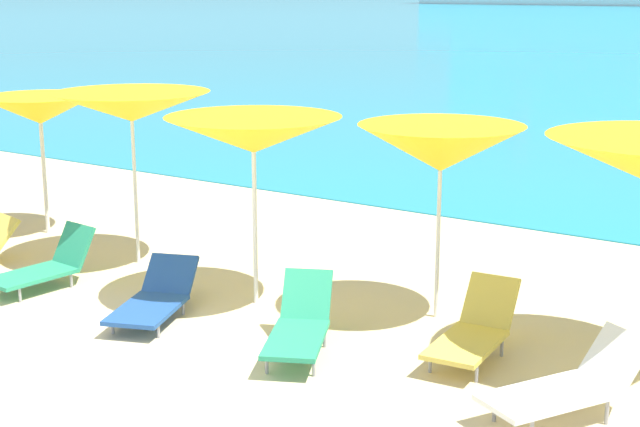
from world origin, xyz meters
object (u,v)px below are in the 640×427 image
(umbrella_4, at_px, (253,135))
(umbrella_5, at_px, (441,148))
(umbrella_3, at_px, (131,107))
(lounge_chair_10, at_px, (300,324))
(lounge_chair_3, at_px, (45,265))
(umbrella_2, at_px, (40,110))
(lounge_chair_1, at_px, (568,385))
(lounge_chair_9, at_px, (155,298))
(lounge_chair_2, at_px, (474,330))

(umbrella_4, xyz_separation_m, umbrella_5, (2.02, 0.76, -0.07))
(umbrella_4, bearing_deg, umbrella_3, 169.45)
(umbrella_3, bearing_deg, umbrella_5, 4.17)
(lounge_chair_10, bearing_deg, lounge_chair_3, 154.10)
(umbrella_2, distance_m, lounge_chair_3, 3.23)
(umbrella_2, distance_m, lounge_chair_1, 9.16)
(lounge_chair_9, bearing_deg, umbrella_5, 13.99)
(lounge_chair_3, bearing_deg, umbrella_2, 144.66)
(umbrella_5, height_order, lounge_chair_10, umbrella_5)
(lounge_chair_1, xyz_separation_m, lounge_chair_10, (-2.83, -0.06, -0.01))
(umbrella_5, relative_size, lounge_chair_2, 1.51)
(umbrella_5, bearing_deg, umbrella_4, -159.26)
(umbrella_2, height_order, lounge_chair_3, umbrella_2)
(umbrella_3, bearing_deg, lounge_chair_9, -40.92)
(umbrella_4, xyz_separation_m, lounge_chair_3, (-2.56, -1.01, -1.75))
(lounge_chair_3, height_order, lounge_chair_9, lounge_chair_3)
(lounge_chair_10, bearing_deg, umbrella_5, 43.54)
(umbrella_2, relative_size, lounge_chair_9, 1.32)
(lounge_chair_3, height_order, lounge_chair_10, lounge_chair_3)
(umbrella_4, bearing_deg, umbrella_5, 20.74)
(umbrella_4, relative_size, lounge_chair_10, 1.45)
(umbrella_3, xyz_separation_m, lounge_chair_1, (6.56, -1.39, -1.82))
(umbrella_2, relative_size, lounge_chair_10, 1.35)
(umbrella_2, bearing_deg, lounge_chair_10, -16.98)
(umbrella_5, height_order, lounge_chair_2, umbrella_5)
(umbrella_2, xyz_separation_m, umbrella_4, (4.67, -0.83, 0.15))
(umbrella_2, relative_size, umbrella_3, 0.90)
(lounge_chair_1, xyz_separation_m, lounge_chair_9, (-4.79, -0.13, -0.08))
(lounge_chair_3, relative_size, lounge_chair_9, 0.88)
(lounge_chair_1, bearing_deg, umbrella_3, -163.50)
(umbrella_2, height_order, lounge_chair_10, umbrella_2)
(umbrella_4, relative_size, lounge_chair_3, 1.60)
(lounge_chair_3, bearing_deg, lounge_chair_2, 14.72)
(umbrella_2, distance_m, lounge_chair_9, 4.78)
(umbrella_5, relative_size, lounge_chair_3, 1.58)
(umbrella_3, bearing_deg, umbrella_2, 170.43)
(lounge_chair_9, bearing_deg, umbrella_2, 133.66)
(umbrella_3, bearing_deg, lounge_chair_1, -12.00)
(umbrella_3, distance_m, lounge_chair_1, 6.95)
(lounge_chair_10, bearing_deg, lounge_chair_1, -24.67)
(umbrella_2, height_order, lounge_chair_2, umbrella_2)
(umbrella_3, xyz_separation_m, lounge_chair_10, (3.73, -1.45, -1.83))
(umbrella_3, height_order, umbrella_4, umbrella_3)
(lounge_chair_1, height_order, lounge_chair_3, lounge_chair_3)
(umbrella_3, relative_size, umbrella_4, 1.04)
(umbrella_3, height_order, lounge_chair_10, umbrella_3)
(umbrella_2, xyz_separation_m, lounge_chair_10, (6.02, -1.84, -1.58))
(lounge_chair_2, xyz_separation_m, lounge_chair_9, (-3.52, -0.95, -0.06))
(umbrella_5, distance_m, lounge_chair_10, 2.51)
(umbrella_3, height_order, lounge_chair_9, umbrella_3)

